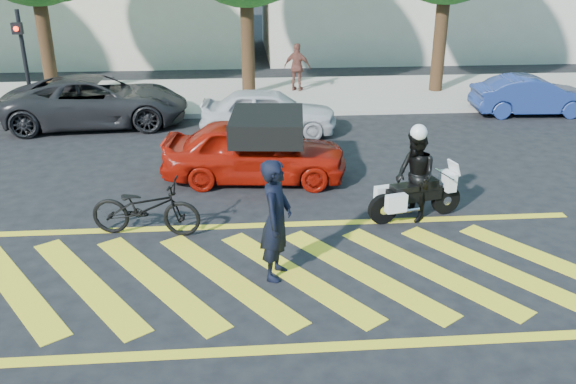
{
  "coord_description": "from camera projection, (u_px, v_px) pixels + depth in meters",
  "views": [
    {
      "loc": [
        -0.3,
        -8.52,
        5.02
      ],
      "look_at": [
        0.46,
        0.99,
        1.05
      ],
      "focal_mm": 38.0,
      "sensor_mm": 36.0,
      "label": 1
    }
  ],
  "objects": [
    {
      "name": "ground",
      "position": [
        264.0,
        277.0,
        9.79
      ],
      "size": [
        90.0,
        90.0,
        0.0
      ],
      "primitive_type": "plane",
      "color": "black",
      "rests_on": "ground"
    },
    {
      "name": "sidewalk",
      "position": [
        249.0,
        96.0,
        20.81
      ],
      "size": [
        60.0,
        5.0,
        0.15
      ],
      "primitive_type": "cube",
      "color": "#9E998E",
      "rests_on": "ground"
    },
    {
      "name": "crosswalk",
      "position": [
        262.0,
        276.0,
        9.79
      ],
      "size": [
        12.33,
        4.0,
        0.01
      ],
      "color": "yellow",
      "rests_on": "ground"
    },
    {
      "name": "signal_pole",
      "position": [
        23.0,
        56.0,
        17.54
      ],
      "size": [
        0.28,
        0.43,
        3.2
      ],
      "color": "black",
      "rests_on": "ground"
    },
    {
      "name": "officer_bike",
      "position": [
        276.0,
        220.0,
        9.46
      ],
      "size": [
        0.67,
        0.83,
        1.97
      ],
      "primitive_type": "imported",
      "rotation": [
        0.0,
        0.0,
        1.25
      ],
      "color": "black",
      "rests_on": "ground"
    },
    {
      "name": "bicycle",
      "position": [
        146.0,
        208.0,
        11.02
      ],
      "size": [
        2.08,
        1.0,
        1.05
      ],
      "primitive_type": "imported",
      "rotation": [
        0.0,
        0.0,
        1.42
      ],
      "color": "black",
      "rests_on": "ground"
    },
    {
      "name": "police_motorcycle",
      "position": [
        414.0,
        196.0,
        11.67
      ],
      "size": [
        1.92,
        0.86,
        0.86
      ],
      "rotation": [
        0.0,
        0.0,
        0.26
      ],
      "color": "black",
      "rests_on": "ground"
    },
    {
      "name": "officer_moto",
      "position": [
        415.0,
        176.0,
        11.52
      ],
      "size": [
        0.85,
        0.99,
        1.74
      ],
      "primitive_type": "imported",
      "rotation": [
        0.0,
        0.0,
        -1.31
      ],
      "color": "black",
      "rests_on": "ground"
    },
    {
      "name": "red_convertible",
      "position": [
        255.0,
        151.0,
        13.48
      ],
      "size": [
        4.19,
        2.01,
        1.38
      ],
      "primitive_type": "imported",
      "rotation": [
        0.0,
        0.0,
        1.48
      ],
      "color": "#9D1207",
      "rests_on": "ground"
    },
    {
      "name": "parked_mid_left",
      "position": [
        97.0,
        101.0,
        17.51
      ],
      "size": [
        5.29,
        2.71,
        1.43
      ],
      "primitive_type": "imported",
      "rotation": [
        0.0,
        0.0,
        1.64
      ],
      "color": "black",
      "rests_on": "ground"
    },
    {
      "name": "parked_mid_right",
      "position": [
        269.0,
        111.0,
        16.76
      ],
      "size": [
        3.84,
        1.81,
        1.27
      ],
      "primitive_type": "imported",
      "rotation": [
        0.0,
        0.0,
        1.48
      ],
      "color": "silver",
      "rests_on": "ground"
    },
    {
      "name": "parked_right",
      "position": [
        532.0,
        96.0,
        18.65
      ],
      "size": [
        3.64,
        1.43,
        1.18
      ],
      "primitive_type": "imported",
      "rotation": [
        0.0,
        0.0,
        1.52
      ],
      "color": "navy",
      "rests_on": "ground"
    },
    {
      "name": "pedestrian_right",
      "position": [
        297.0,
        67.0,
        20.89
      ],
      "size": [
        1.03,
        0.74,
        1.62
      ],
      "primitive_type": "imported",
      "rotation": [
        0.0,
        0.0,
        2.73
      ],
      "color": "brown",
      "rests_on": "sidewalk"
    }
  ]
}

